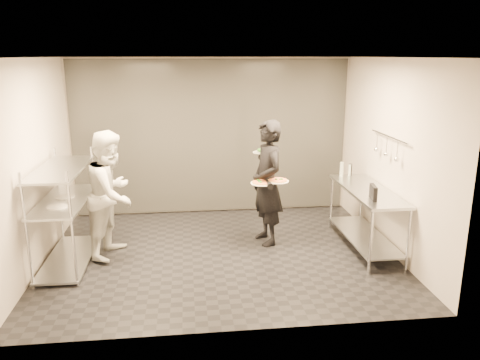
{
  "coord_description": "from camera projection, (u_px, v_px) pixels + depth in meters",
  "views": [
    {
      "loc": [
        -0.45,
        -6.35,
        2.83
      ],
      "look_at": [
        0.29,
        0.07,
        1.1
      ],
      "focal_mm": 35.0,
      "sensor_mm": 36.0,
      "label": 1
    }
  ],
  "objects": [
    {
      "name": "waiter",
      "position": [
        267.0,
        183.0,
        7.08
      ],
      "size": [
        0.61,
        0.78,
        1.91
      ],
      "primitive_type": "imported",
      "rotation": [
        0.0,
        0.0,
        -1.34
      ],
      "color": "black",
      "rests_on": "ground"
    },
    {
      "name": "pizza_plate_near",
      "position": [
        263.0,
        182.0,
        6.89
      ],
      "size": [
        0.35,
        0.35,
        0.05
      ],
      "color": "white",
      "rests_on": "waiter"
    },
    {
      "name": "prep_counter",
      "position": [
        366.0,
        208.0,
        6.96
      ],
      "size": [
        0.6,
        1.8,
        0.92
      ],
      "color": "silver",
      "rests_on": "ground"
    },
    {
      "name": "utensil_rail",
      "position": [
        387.0,
        147.0,
        6.75
      ],
      "size": [
        0.07,
        1.2,
        0.31
      ],
      "color": "silver",
      "rests_on": "room_shell"
    },
    {
      "name": "bottle_green",
      "position": [
        342.0,
        169.0,
        7.6
      ],
      "size": [
        0.06,
        0.06,
        0.23
      ],
      "primitive_type": "cylinder",
      "color": "#94A093",
      "rests_on": "prep_counter"
    },
    {
      "name": "pizza_plate_far",
      "position": [
        278.0,
        180.0,
        6.9
      ],
      "size": [
        0.32,
        0.32,
        0.05
      ],
      "color": "white",
      "rests_on": "waiter"
    },
    {
      "name": "pass_rack",
      "position": [
        65.0,
        210.0,
        6.43
      ],
      "size": [
        0.6,
        1.6,
        1.5
      ],
      "color": "silver",
      "rests_on": "ground"
    },
    {
      "name": "room_shell",
      "position": [
        214.0,
        145.0,
        7.64
      ],
      "size": [
        5.0,
        4.0,
        2.8
      ],
      "color": "black",
      "rests_on": "ground"
    },
    {
      "name": "bottle_clear",
      "position": [
        350.0,
        170.0,
        7.62
      ],
      "size": [
        0.06,
        0.06,
        0.19
      ],
      "primitive_type": "cylinder",
      "color": "#94A093",
      "rests_on": "prep_counter"
    },
    {
      "name": "pos_monitor",
      "position": [
        373.0,
        192.0,
        6.37
      ],
      "size": [
        0.1,
        0.28,
        0.2
      ],
      "primitive_type": "cube",
      "rotation": [
        0.0,
        0.0,
        -0.17
      ],
      "color": "black",
      "rests_on": "prep_counter"
    },
    {
      "name": "chef",
      "position": [
        112.0,
        194.0,
        6.67
      ],
      "size": [
        0.92,
        1.05,
        1.82
      ],
      "primitive_type": "imported",
      "rotation": [
        0.0,
        0.0,
        1.27
      ],
      "color": "silver",
      "rests_on": "ground"
    },
    {
      "name": "bottle_dark",
      "position": [
        350.0,
        170.0,
        7.62
      ],
      "size": [
        0.06,
        0.06,
        0.2
      ],
      "primitive_type": "cylinder",
      "color": "black",
      "rests_on": "prep_counter"
    },
    {
      "name": "salad_plate",
      "position": [
        261.0,
        151.0,
        7.25
      ],
      "size": [
        0.25,
        0.25,
        0.07
      ],
      "color": "white",
      "rests_on": "waiter"
    }
  ]
}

